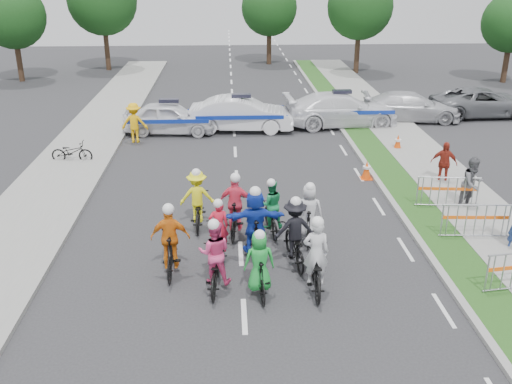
{
  "coord_description": "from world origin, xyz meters",
  "views": [
    {
      "loc": [
        -0.28,
        -10.89,
        7.47
      ],
      "look_at": [
        0.51,
        4.77,
        1.1
      ],
      "focal_mm": 40.0,
      "sensor_mm": 36.0,
      "label": 1
    }
  ],
  "objects_px": {
    "spectator_2": "(444,163)",
    "marshal_hiviz": "(134,123)",
    "rider_8": "(271,212)",
    "parked_bike": "(72,152)",
    "cone_1": "(398,143)",
    "barrier_2": "(447,193)",
    "tree_0": "(12,16)",
    "rider_0": "(315,266)",
    "rider_4": "(294,237)",
    "civilian_suv": "(483,102)",
    "police_car_2": "(341,110)",
    "tree_2": "(512,22)",
    "rider_7": "(308,219)",
    "barrier_1": "(475,222)",
    "spectator_1": "(472,184)",
    "rider_10": "(198,204)",
    "police_car_0": "(170,118)",
    "rider_1": "(259,269)",
    "police_car_1": "(241,114)",
    "cone_0": "(367,170)",
    "rider_9": "(236,211)",
    "tree_3": "(102,0)",
    "tree_4": "(269,8)",
    "rider_6": "(219,237)",
    "rider_2": "(215,262)",
    "rider_3": "(171,246)",
    "rider_5": "(255,227)",
    "civilian_sedan": "(411,107)",
    "tree_1": "(360,7)"
  },
  "relations": [
    {
      "from": "rider_8",
      "to": "tree_2",
      "type": "height_order",
      "value": "tree_2"
    },
    {
      "from": "rider_6",
      "to": "tree_2",
      "type": "bearing_deg",
      "value": -135.61
    },
    {
      "from": "rider_1",
      "to": "rider_10",
      "type": "bearing_deg",
      "value": -73.02
    },
    {
      "from": "rider_6",
      "to": "police_car_1",
      "type": "bearing_deg",
      "value": -101.14
    },
    {
      "from": "rider_4",
      "to": "tree_1",
      "type": "xyz_separation_m",
      "value": [
        7.6,
        27.58,
        3.79
      ]
    },
    {
      "from": "rider_1",
      "to": "cone_1",
      "type": "distance_m",
      "value": 12.75
    },
    {
      "from": "rider_0",
      "to": "civilian_sedan",
      "type": "relative_size",
      "value": 0.41
    },
    {
      "from": "cone_0",
      "to": "parked_bike",
      "type": "xyz_separation_m",
      "value": [
        -11.28,
        2.45,
        0.09
      ]
    },
    {
      "from": "rider_0",
      "to": "rider_8",
      "type": "distance_m",
      "value": 3.32
    },
    {
      "from": "parked_bike",
      "to": "barrier_2",
      "type": "bearing_deg",
      "value": -108.27
    },
    {
      "from": "rider_8",
      "to": "police_car_2",
      "type": "bearing_deg",
      "value": -117.75
    },
    {
      "from": "civilian_sedan",
      "to": "barrier_1",
      "type": "distance_m",
      "value": 13.4
    },
    {
      "from": "barrier_2",
      "to": "tree_3",
      "type": "xyz_separation_m",
      "value": [
        -15.7,
        26.33,
        4.33
      ]
    },
    {
      "from": "rider_0",
      "to": "tree_4",
      "type": "bearing_deg",
      "value": -89.85
    },
    {
      "from": "rider_2",
      "to": "rider_8",
      "type": "distance_m",
      "value": 3.4
    },
    {
      "from": "rider_10",
      "to": "civilian_suv",
      "type": "height_order",
      "value": "rider_10"
    },
    {
      "from": "rider_0",
      "to": "barrier_2",
      "type": "distance_m",
      "value": 6.75
    },
    {
      "from": "rider_4",
      "to": "civilian_suv",
      "type": "height_order",
      "value": "rider_4"
    },
    {
      "from": "spectator_1",
      "to": "tree_3",
      "type": "xyz_separation_m",
      "value": [
        -16.48,
        26.33,
        4.01
      ]
    },
    {
      "from": "rider_0",
      "to": "rider_7",
      "type": "distance_m",
      "value": 2.57
    },
    {
      "from": "rider_1",
      "to": "rider_6",
      "type": "relative_size",
      "value": 1.01
    },
    {
      "from": "police_car_1",
      "to": "cone_0",
      "type": "bearing_deg",
      "value": -142.82
    },
    {
      "from": "rider_7",
      "to": "civilian_sedan",
      "type": "xyz_separation_m",
      "value": [
        6.95,
        13.06,
        -0.01
      ]
    },
    {
      "from": "rider_3",
      "to": "marshal_hiviz",
      "type": "height_order",
      "value": "rider_3"
    },
    {
      "from": "barrier_2",
      "to": "tree_2",
      "type": "bearing_deg",
      "value": 60.94
    },
    {
      "from": "civilian_sedan",
      "to": "rider_1",
      "type": "bearing_deg",
      "value": 158.01
    },
    {
      "from": "rider_9",
      "to": "rider_3",
      "type": "bearing_deg",
      "value": 60.31
    },
    {
      "from": "tree_0",
      "to": "spectator_1",
      "type": "bearing_deg",
      "value": -46.11
    },
    {
      "from": "rider_9",
      "to": "barrier_1",
      "type": "xyz_separation_m",
      "value": [
        6.81,
        -0.71,
        -0.19
      ]
    },
    {
      "from": "marshal_hiviz",
      "to": "cone_1",
      "type": "xyz_separation_m",
      "value": [
        11.27,
        -1.78,
        -0.54
      ]
    },
    {
      "from": "rider_1",
      "to": "civilian_sedan",
      "type": "distance_m",
      "value": 17.93
    },
    {
      "from": "rider_1",
      "to": "rider_9",
      "type": "xyz_separation_m",
      "value": [
        -0.5,
        3.28,
        0.06
      ]
    },
    {
      "from": "rider_0",
      "to": "tree_4",
      "type": "height_order",
      "value": "tree_4"
    },
    {
      "from": "civilian_suv",
      "to": "spectator_2",
      "type": "distance_m",
      "value": 10.92
    },
    {
      "from": "spectator_2",
      "to": "barrier_1",
      "type": "height_order",
      "value": "spectator_2"
    },
    {
      "from": "civilian_suv",
      "to": "parked_bike",
      "type": "bearing_deg",
      "value": 105.87
    },
    {
      "from": "police_car_0",
      "to": "barrier_1",
      "type": "xyz_separation_m",
      "value": [
        9.67,
        -11.54,
        -0.17
      ]
    },
    {
      "from": "rider_1",
      "to": "tree_2",
      "type": "bearing_deg",
      "value": -130.7
    },
    {
      "from": "barrier_2",
      "to": "tree_0",
      "type": "distance_m",
      "value": 30.67
    },
    {
      "from": "rider_4",
      "to": "police_car_1",
      "type": "bearing_deg",
      "value": -93.14
    },
    {
      "from": "tree_4",
      "to": "rider_8",
      "type": "bearing_deg",
      "value": -94.01
    },
    {
      "from": "rider_8",
      "to": "parked_bike",
      "type": "bearing_deg",
      "value": -49.68
    },
    {
      "from": "civilian_suv",
      "to": "rider_1",
      "type": "bearing_deg",
      "value": 140.56
    },
    {
      "from": "cone_1",
      "to": "parked_bike",
      "type": "xyz_separation_m",
      "value": [
        -13.39,
        -0.86,
        0.09
      ]
    },
    {
      "from": "rider_5",
      "to": "rider_7",
      "type": "xyz_separation_m",
      "value": [
        1.55,
        0.77,
        -0.14
      ]
    },
    {
      "from": "barrier_1",
      "to": "barrier_2",
      "type": "distance_m",
      "value": 2.19
    },
    {
      "from": "tree_3",
      "to": "rider_4",
      "type": "bearing_deg",
      "value": -70.63
    },
    {
      "from": "spectator_2",
      "to": "marshal_hiviz",
      "type": "height_order",
      "value": "marshal_hiviz"
    },
    {
      "from": "spectator_1",
      "to": "cone_0",
      "type": "relative_size",
      "value": 2.5
    },
    {
      "from": "police_car_2",
      "to": "tree_4",
      "type": "relative_size",
      "value": 0.88
    }
  ]
}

